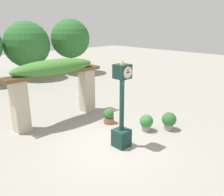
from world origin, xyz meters
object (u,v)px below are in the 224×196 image
object	(u,v)px
potted_plant_near_left	(109,116)
potted_plant_far_left	(146,122)
pedestal_clock	(122,112)
potted_plant_near_right	(169,120)

from	to	relation	value
potted_plant_near_left	potted_plant_far_left	size ratio (longest dim) A/B	0.93
pedestal_clock	potted_plant_near_right	size ratio (longest dim) A/B	4.09
potted_plant_near_left	potted_plant_near_right	size ratio (longest dim) A/B	0.86
pedestal_clock	potted_plant_near_right	distance (m)	2.68
pedestal_clock	potted_plant_far_left	world-z (taller)	pedestal_clock
potted_plant_near_left	potted_plant_near_right	xyz separation A→B (m)	(1.36, -2.31, 0.10)
potted_plant_near_left	potted_plant_near_right	bearing A→B (deg)	-59.48
pedestal_clock	potted_plant_far_left	size ratio (longest dim) A/B	4.43
pedestal_clock	potted_plant_near_right	xyz separation A→B (m)	(2.49, -0.44, -0.91)
potted_plant_far_left	potted_plant_near_left	bearing A→B (deg)	108.78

